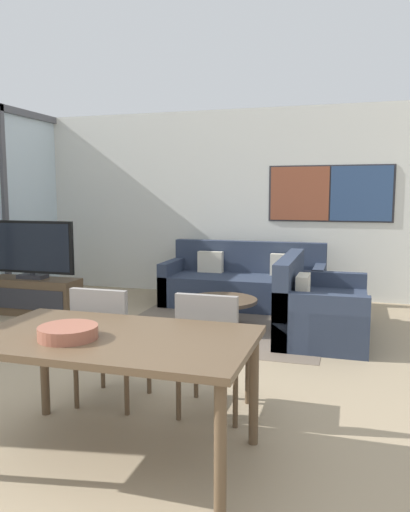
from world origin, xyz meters
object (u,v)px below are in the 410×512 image
sofa_side (316,310)px  dining_chair_left (108,338)px  sofa_main (244,285)px  fruit_bowl (68,331)px  television (31,250)px  tv_console (33,296)px  dining_table (113,348)px  coffee_table (221,306)px  dining_chair_centre (212,346)px

sofa_side → dining_chair_left: (-1.32, -2.31, 0.23)m
sofa_main → sofa_side: 1.66m
sofa_side → fruit_bowl: (-1.14, -3.12, 0.51)m
television → dining_chair_left: (2.25, -2.26, -0.33)m
tv_console → television: (-0.00, 0.00, 0.60)m
television → dining_chair_left: television is taller
dining_table → fruit_bowl: fruit_bowl is taller
tv_console → television: television is taller
dining_table → dining_chair_left: (-0.39, 0.68, -0.17)m
coffee_table → dining_chair_centre: 2.33m
tv_console → dining_chair_left: 3.20m
television → sofa_side: television is taller
dining_table → dining_chair_centre: 0.83m
dining_table → dining_chair_left: bearing=119.7°
sofa_main → dining_table: (0.13, -4.25, 0.39)m
television → coffee_table: (2.51, 0.02, -0.58)m
dining_chair_left → dining_table: bearing=-60.3°
fruit_bowl → sofa_main: bearing=89.0°
dining_chair_centre → coffee_table: bearing=103.0°
sofa_main → sofa_side: (1.07, -1.27, -0.00)m
sofa_side → dining_chair_centre: (-0.55, -2.27, 0.23)m
tv_console → dining_chair_left: bearing=-45.1°
tv_console → fruit_bowl: (2.43, -3.07, 0.55)m
sofa_side → dining_table: bearing=162.6°
tv_console → fruit_bowl: 3.96m
sofa_side → dining_chair_centre: size_ratio=1.75×
sofa_side → tv_console: bearing=90.7°
tv_console → sofa_main: size_ratio=0.56×
television → sofa_side: bearing=0.7°
dining_table → tv_console: bearing=131.9°
tv_console → dining_chair_left: dining_chair_left is taller
tv_console → coffee_table: bearing=0.6°
television → dining_table: bearing=-48.1°
sofa_main → dining_table: size_ratio=1.37×
dining_chair_left → tv_console: bearing=134.9°
television → dining_chair_left: bearing=-45.1°
coffee_table → dining_table: dining_table is taller
tv_console → sofa_side: (3.58, 0.05, 0.05)m
tv_console → dining_chair_centre: size_ratio=1.38×
television → sofa_main: (2.51, 1.31, -0.56)m
sofa_main → dining_chair_centre: bearing=-81.7°
sofa_side → coffee_table: size_ratio=1.86×
dining_chair_left → sofa_main: bearing=85.9°
fruit_bowl → dining_table: bearing=32.4°
tv_console → television: size_ratio=1.02×
tv_console → dining_chair_left: (2.25, -2.26, 0.27)m
sofa_side → dining_chair_left: size_ratio=1.75×
dining_table → dining_chair_centre: bearing=61.4°
dining_chair_left → dining_chair_centre: same height
sofa_side → dining_chair_centre: 2.35m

